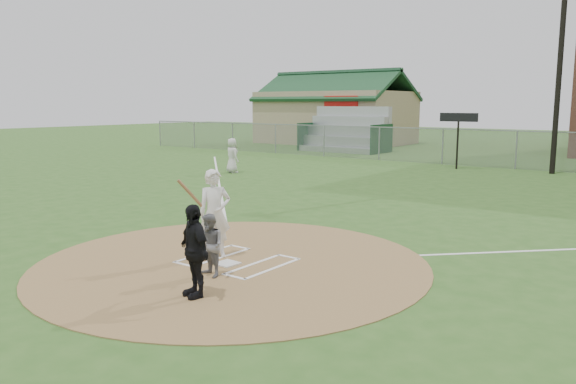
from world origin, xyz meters
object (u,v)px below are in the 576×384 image
Objects in this scene: home_plate at (227,263)px; umpire at (194,251)px; batter_at_plate at (214,214)px; catcher at (210,246)px; ondeck_player at (232,156)px.

umpire is (0.91, -1.81, 0.81)m from home_plate.
catcher is at bearing -49.78° from batter_at_plate.
home_plate is at bearing 150.79° from ondeck_player.
ondeck_player is 0.87× the size of batter_at_plate.
batter_at_plate is (10.25, -11.81, 0.15)m from ondeck_player.
batter_at_plate reaches higher than home_plate.
home_plate is at bearing 136.47° from umpire.
batter_at_plate is at bearing 156.01° from home_plate.
home_plate is 2.19m from umpire.
ondeck_player is 15.64m from batter_at_plate.
catcher is 0.76× the size of umpire.
home_plate is at bearing 125.69° from catcher.
home_plate is 0.26× the size of ondeck_player.
batter_at_plate is (-1.52, 2.08, 0.15)m from umpire.
catcher is 0.64× the size of batter_at_plate.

